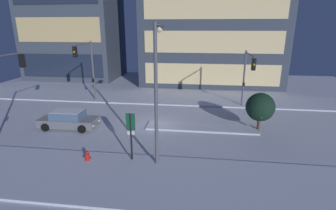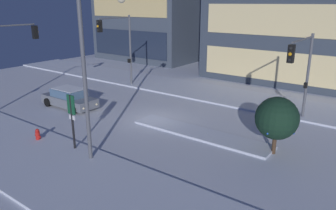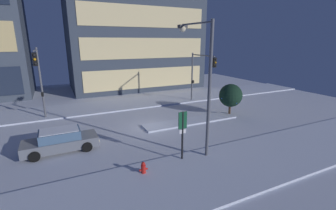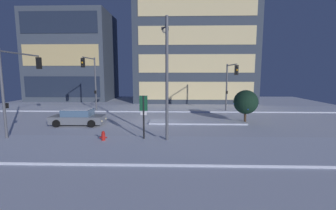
# 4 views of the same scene
# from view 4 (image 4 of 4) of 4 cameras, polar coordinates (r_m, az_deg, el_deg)

# --- Properties ---
(ground) EXTENTS (52.00, 52.00, 0.00)m
(ground) POSITION_cam_4_polar(r_m,az_deg,el_deg) (22.40, -2.86, -4.19)
(ground) COLOR silver
(curb_strip_near) EXTENTS (52.00, 5.20, 0.14)m
(curb_strip_near) POSITION_cam_4_polar(r_m,az_deg,el_deg) (14.42, -5.50, -10.64)
(curb_strip_near) COLOR silver
(curb_strip_near) RESTS_ON ground
(curb_strip_far) EXTENTS (52.00, 5.20, 0.14)m
(curb_strip_far) POSITION_cam_4_polar(r_m,az_deg,el_deg) (30.51, -1.63, -0.89)
(curb_strip_far) COLOR silver
(curb_strip_far) RESTS_ON ground
(median_strip) EXTENTS (9.00, 1.80, 0.14)m
(median_strip) POSITION_cam_4_polar(r_m,az_deg,el_deg) (22.09, 7.18, -4.23)
(median_strip) COLOR silver
(median_strip) RESTS_ON ground
(office_tower_main) EXTENTS (19.42, 11.05, 28.87)m
(office_tower_main) POSITION_cam_4_polar(r_m,az_deg,el_deg) (42.16, 6.48, 21.08)
(office_tower_main) COLOR #384251
(office_tower_main) RESTS_ON ground
(office_tower_secondary) EXTENTS (13.86, 9.75, 15.26)m
(office_tower_secondary) POSITION_cam_4_polar(r_m,az_deg,el_deg) (46.02, -22.32, 10.85)
(office_tower_secondary) COLOR #424C5B
(office_tower_secondary) RESTS_ON ground
(car_near) EXTENTS (4.77, 2.06, 1.49)m
(car_near) POSITION_cam_4_polar(r_m,az_deg,el_deg) (22.40, -21.34, -2.86)
(car_near) COLOR slate
(car_near) RESTS_ON ground
(traffic_light_corner_far_right) EXTENTS (0.32, 4.65, 5.80)m
(traffic_light_corner_far_right) POSITION_cam_4_polar(r_m,az_deg,el_deg) (27.26, 15.16, 6.15)
(traffic_light_corner_far_right) COLOR #565960
(traffic_light_corner_far_right) RESTS_ON ground
(traffic_light_corner_near_left) EXTENTS (0.32, 4.90, 6.32)m
(traffic_light_corner_near_left) POSITION_cam_4_polar(r_m,az_deg,el_deg) (20.86, -32.84, 5.79)
(traffic_light_corner_near_left) COLOR #565960
(traffic_light_corner_near_left) RESTS_ON ground
(traffic_light_corner_far_left) EXTENTS (0.32, 4.03, 6.60)m
(traffic_light_corner_far_left) POSITION_cam_4_polar(r_m,az_deg,el_deg) (28.61, -18.50, 7.00)
(traffic_light_corner_far_left) COLOR #565960
(traffic_light_corner_far_left) RESTS_ON ground
(street_lamp_arched) EXTENTS (0.62, 3.24, 8.28)m
(street_lamp_arched) POSITION_cam_4_polar(r_m,az_deg,el_deg) (16.14, -0.42, 10.40)
(street_lamp_arched) COLOR #565960
(street_lamp_arched) RESTS_ON ground
(fire_hydrant) EXTENTS (0.48, 0.26, 0.78)m
(fire_hydrant) POSITION_cam_4_polar(r_m,az_deg,el_deg) (16.34, -15.68, -7.57)
(fire_hydrant) COLOR red
(fire_hydrant) RESTS_ON ground
(parking_info_sign) EXTENTS (0.55, 0.12, 3.13)m
(parking_info_sign) POSITION_cam_4_polar(r_m,az_deg,el_deg) (15.89, -6.05, -1.72)
(parking_info_sign) COLOR black
(parking_info_sign) RESTS_ON ground
(decorated_tree_median) EXTENTS (2.29, 2.25, 3.12)m
(decorated_tree_median) POSITION_cam_4_polar(r_m,az_deg,el_deg) (22.80, 18.65, 0.68)
(decorated_tree_median) COLOR #473323
(decorated_tree_median) RESTS_ON ground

